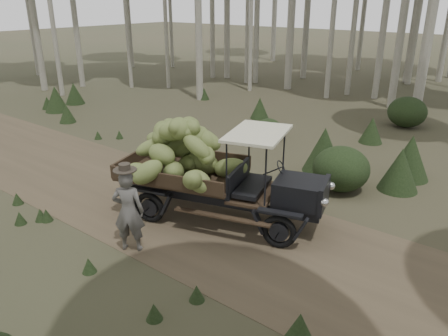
{
  "coord_description": "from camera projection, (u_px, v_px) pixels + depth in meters",
  "views": [
    {
      "loc": [
        7.69,
        -6.64,
        4.76
      ],
      "look_at": [
        2.19,
        0.39,
        1.25
      ],
      "focal_mm": 35.0,
      "sensor_mm": 36.0,
      "label": 1
    }
  ],
  "objects": [
    {
      "name": "ground",
      "position": [
        146.0,
        199.0,
        11.02
      ],
      "size": [
        120.0,
        120.0,
        0.0
      ],
      "primitive_type": "plane",
      "color": "#473D2B",
      "rests_on": "ground"
    },
    {
      "name": "farmer",
      "position": [
        128.0,
        210.0,
        8.5
      ],
      "size": [
        0.74,
        0.68,
        1.85
      ],
      "rotation": [
        0.0,
        0.0,
        3.72
      ],
      "color": "#595551",
      "rests_on": "ground"
    },
    {
      "name": "dirt_track",
      "position": [
        146.0,
        199.0,
        11.01
      ],
      "size": [
        70.0,
        4.0,
        0.01
      ],
      "primitive_type": "cube",
      "color": "brown",
      "rests_on": "ground"
    },
    {
      "name": "banana_truck",
      "position": [
        199.0,
        158.0,
        9.71
      ],
      "size": [
        4.92,
        3.06,
        2.39
      ],
      "rotation": [
        0.0,
        0.0,
        0.29
      ],
      "color": "black",
      "rests_on": "ground"
    },
    {
      "name": "undergrowth",
      "position": [
        169.0,
        188.0,
        10.37
      ],
      "size": [
        23.93,
        23.41,
        1.32
      ],
      "color": "#233319",
      "rests_on": "ground"
    }
  ]
}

